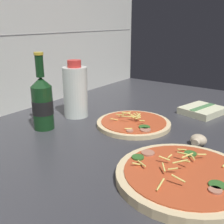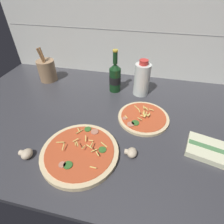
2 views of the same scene
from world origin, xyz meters
The scene contains 10 objects.
counter_slab centered at (0.00, 0.00, 1.25)cm, with size 160.00×90.00×2.50cm.
tile_backsplash centered at (0.00, 45.50, 30.00)cm, with size 160.00×1.13×60.00cm.
pizza_near centered at (-7.26, -23.62, 3.62)cm, with size 29.27×29.27×5.32cm.
pizza_far centered at (14.33, 2.25, 3.30)cm, with size 23.73×23.73×3.98cm.
beer_bottle centered at (-3.93, 23.99, 11.03)cm, with size 6.45×6.45×23.61cm.
oil_bottle centered at (10.83, 23.96, 11.55)cm, with size 8.41×8.41×19.69cm.
mushroom_left centered at (-26.25, -29.02, 4.13)cm, with size 4.90×4.67×3.27cm.
mushroom_right centered at (11.69, -19.79, 4.07)cm, with size 4.70×4.48×3.13cm.
utensil_crock centered at (-47.40, 26.95, 9.05)cm, with size 10.50×10.50×21.00cm.
dish_towel centered at (39.41, -11.47, 3.71)cm, with size 16.32×15.01×2.56cm.
Camera 2 is at (13.68, -61.31, 57.08)cm, focal length 28.00 mm.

